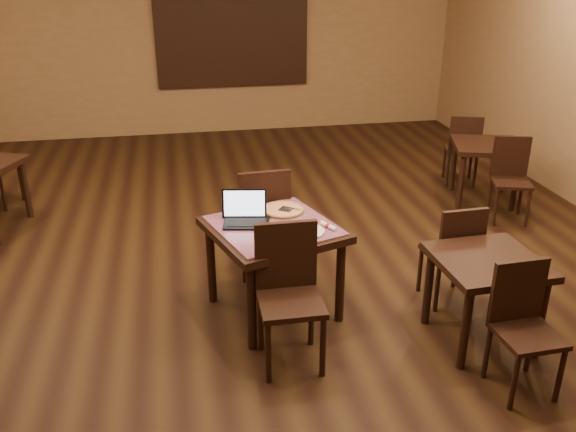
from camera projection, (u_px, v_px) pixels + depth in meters
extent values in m
plane|color=black|center=(241.00, 283.00, 5.38)|extent=(10.00, 10.00, 0.00)
cube|color=#986E4D|center=(199.00, 36.00, 9.28)|extent=(8.00, 0.02, 3.00)
cube|color=#295C96|center=(232.00, 32.00, 9.32)|extent=(2.20, 0.04, 1.50)
cube|color=black|center=(232.00, 33.00, 9.30)|extent=(2.34, 0.02, 1.64)
cylinder|color=black|center=(252.00, 306.00, 4.36)|extent=(0.07, 0.07, 0.71)
cylinder|color=black|center=(211.00, 263.00, 4.97)|extent=(0.07, 0.07, 0.71)
cylinder|color=black|center=(340.00, 281.00, 4.70)|extent=(0.07, 0.07, 0.71)
cylinder|color=black|center=(292.00, 243.00, 5.31)|extent=(0.07, 0.07, 0.71)
cube|color=black|center=(273.00, 230.00, 4.69)|extent=(1.16, 1.16, 0.06)
cube|color=#171798|center=(273.00, 226.00, 4.68)|extent=(1.06, 1.06, 0.02)
cylinder|color=black|center=(268.00, 353.00, 4.06)|extent=(0.04, 0.04, 0.47)
cylinder|color=black|center=(261.00, 322.00, 4.39)|extent=(0.04, 0.04, 0.47)
cylinder|color=black|center=(323.00, 347.00, 4.12)|extent=(0.04, 0.04, 0.47)
cylinder|color=black|center=(311.00, 317.00, 4.45)|extent=(0.04, 0.04, 0.47)
cube|color=black|center=(291.00, 303.00, 4.15)|extent=(0.44, 0.44, 0.04)
cube|color=black|center=(286.00, 255.00, 4.22)|extent=(0.44, 0.05, 0.50)
cylinder|color=black|center=(276.00, 235.00, 5.73)|extent=(0.04, 0.04, 0.47)
cylinder|color=black|center=(287.00, 253.00, 5.39)|extent=(0.04, 0.04, 0.47)
cylinder|color=black|center=(237.00, 240.00, 5.64)|extent=(0.04, 0.04, 0.47)
cylinder|color=black|center=(244.00, 258.00, 5.30)|extent=(0.04, 0.04, 0.47)
cube|color=black|center=(261.00, 220.00, 5.41)|extent=(0.47, 0.47, 0.04)
cube|color=black|center=(265.00, 200.00, 5.12)|extent=(0.44, 0.07, 0.51)
cube|color=black|center=(247.00, 223.00, 4.68)|extent=(0.39, 0.30, 0.02)
cube|color=black|center=(244.00, 204.00, 4.74)|extent=(0.35, 0.11, 0.23)
cube|color=silver|center=(244.00, 203.00, 4.74)|extent=(0.32, 0.09, 0.20)
cylinder|color=white|center=(306.00, 231.00, 4.55)|extent=(0.27, 0.27, 0.01)
cylinder|color=silver|center=(283.00, 211.00, 4.91)|extent=(0.34, 0.34, 0.01)
cylinder|color=beige|center=(283.00, 210.00, 4.90)|extent=(0.32, 0.32, 0.02)
torus|color=#B87B3B|center=(283.00, 209.00, 4.90)|extent=(0.33, 0.33, 0.02)
cube|color=silver|center=(286.00, 209.00, 4.89)|extent=(0.26, 0.23, 0.01)
cylinder|color=white|center=(328.00, 226.00, 4.61)|extent=(0.11, 0.16, 0.03)
cylinder|color=#A91430|center=(328.00, 226.00, 4.61)|extent=(0.05, 0.04, 0.04)
cylinder|color=black|center=(461.00, 181.00, 6.81)|extent=(0.06, 0.06, 0.65)
cylinder|color=black|center=(454.00, 165.00, 7.35)|extent=(0.06, 0.06, 0.65)
cylinder|color=black|center=(515.00, 183.00, 6.76)|extent=(0.06, 0.06, 0.65)
cylinder|color=black|center=(504.00, 166.00, 7.29)|extent=(0.06, 0.06, 0.65)
cube|color=black|center=(487.00, 146.00, 6.92)|extent=(0.92, 0.92, 0.06)
cylinder|color=black|center=(496.00, 207.00, 6.43)|extent=(0.04, 0.04, 0.41)
cylinder|color=black|center=(489.00, 196.00, 6.73)|extent=(0.04, 0.04, 0.41)
cylinder|color=black|center=(528.00, 209.00, 6.40)|extent=(0.04, 0.04, 0.41)
cylinder|color=black|center=(520.00, 197.00, 6.70)|extent=(0.04, 0.04, 0.41)
cube|color=black|center=(511.00, 183.00, 6.47)|extent=(0.48, 0.48, 0.04)
cube|color=black|center=(511.00, 156.00, 6.54)|extent=(0.38, 0.15, 0.44)
cylinder|color=black|center=(470.00, 163.00, 7.77)|extent=(0.04, 0.04, 0.41)
cylinder|color=black|center=(475.00, 172.00, 7.47)|extent=(0.04, 0.04, 0.41)
cylinder|color=black|center=(444.00, 162.00, 7.81)|extent=(0.04, 0.04, 0.41)
cylinder|color=black|center=(448.00, 171.00, 7.50)|extent=(0.04, 0.04, 0.41)
cube|color=black|center=(461.00, 150.00, 7.55)|extent=(0.48, 0.48, 0.04)
cube|color=black|center=(466.00, 135.00, 7.29)|extent=(0.38, 0.15, 0.44)
cylinder|color=black|center=(26.00, 189.00, 6.59)|extent=(0.07, 0.07, 0.66)
cylinder|color=black|center=(21.00, 183.00, 7.09)|extent=(0.04, 0.04, 0.42)
cylinder|color=black|center=(3.00, 193.00, 6.79)|extent=(0.04, 0.04, 0.42)
cylinder|color=black|center=(465.00, 328.00, 4.16)|extent=(0.06, 0.06, 0.65)
cylinder|color=black|center=(428.00, 287.00, 4.68)|extent=(0.06, 0.06, 0.65)
cylinder|color=black|center=(541.00, 318.00, 4.28)|extent=(0.06, 0.06, 0.65)
cylinder|color=black|center=(497.00, 278.00, 4.80)|extent=(0.06, 0.06, 0.65)
cube|color=black|center=(488.00, 262.00, 4.35)|extent=(0.75, 0.75, 0.05)
cylinder|color=black|center=(514.00, 383.00, 3.82)|extent=(0.04, 0.04, 0.41)
cylinder|color=black|center=(487.00, 352.00, 4.11)|extent=(0.04, 0.04, 0.41)
cylinder|color=black|center=(560.00, 376.00, 3.89)|extent=(0.04, 0.04, 0.41)
cylinder|color=black|center=(530.00, 346.00, 4.18)|extent=(0.04, 0.04, 0.41)
cube|color=black|center=(528.00, 335.00, 3.91)|extent=(0.40, 0.40, 0.04)
cube|color=black|center=(518.00, 290.00, 3.97)|extent=(0.38, 0.05, 0.44)
cylinder|color=black|center=(455.00, 266.00, 5.24)|extent=(0.04, 0.04, 0.41)
cylinder|color=black|center=(474.00, 284.00, 4.95)|extent=(0.04, 0.04, 0.41)
cylinder|color=black|center=(420.00, 270.00, 5.18)|extent=(0.04, 0.04, 0.41)
cylinder|color=black|center=(437.00, 289.00, 4.88)|extent=(0.04, 0.04, 0.41)
cube|color=black|center=(449.00, 253.00, 4.97)|extent=(0.40, 0.40, 0.04)
cube|color=black|center=(463.00, 236.00, 4.73)|extent=(0.38, 0.05, 0.44)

